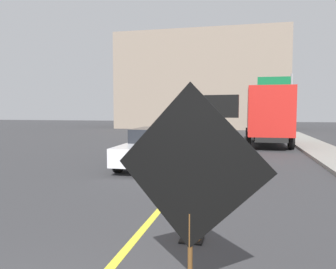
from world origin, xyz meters
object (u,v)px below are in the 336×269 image
roadwork_sign (190,171)px  traffic_cone_near_sign (192,219)px  arrow_board_trailer (219,148)px  pickup_car (158,146)px  box_truck (268,115)px  traffic_cone_mid_lane (211,180)px  highway_guide_sign (281,94)px  traffic_cone_far_lane (222,159)px

roadwork_sign → traffic_cone_near_sign: 2.24m
arrow_board_trailer → pickup_car: 2.94m
roadwork_sign → box_truck: box_truck is taller
pickup_car → traffic_cone_mid_lane: (2.36, -3.68, -0.40)m
box_truck → traffic_cone_mid_lane: bearing=-100.2°
box_truck → highway_guide_sign: 8.72m
highway_guide_sign → traffic_cone_mid_lane: (-3.74, -20.28, -3.12)m
box_truck → traffic_cone_far_lane: box_truck is taller
pickup_car → traffic_cone_near_sign: size_ratio=7.36×
traffic_cone_mid_lane → box_truck: bearing=79.8°
traffic_cone_near_sign → traffic_cone_far_lane: (0.04, 6.72, -0.01)m
box_truck → traffic_cone_near_sign: 15.34m
roadwork_sign → pickup_car: roadwork_sign is taller
traffic_cone_near_sign → box_truck: bearing=82.0°
arrow_board_trailer → traffic_cone_mid_lane: (0.23, -5.69, -0.18)m
arrow_board_trailer → traffic_cone_near_sign: bearing=-88.5°
pickup_car → highway_guide_sign: (6.10, 16.60, 2.72)m
roadwork_sign → highway_guide_sign: 25.76m
roadwork_sign → traffic_cone_far_lane: (-0.24, 8.63, -1.14)m
pickup_car → highway_guide_sign: 17.89m
roadwork_sign → traffic_cone_near_sign: size_ratio=3.34×
traffic_cone_near_sign → roadwork_sign: bearing=-81.8°
highway_guide_sign → roadwork_sign: bearing=-97.7°
arrow_board_trailer → highway_guide_sign: highway_guide_sign is taller
traffic_cone_mid_lane → traffic_cone_far_lane: 3.47m
highway_guide_sign → traffic_cone_near_sign: (-3.73, -23.54, -3.08)m
roadwork_sign → traffic_cone_near_sign: bearing=98.2°
pickup_car → highway_guide_sign: bearing=69.8°
arrow_board_trailer → highway_guide_sign: bearing=74.8°
traffic_cone_mid_lane → traffic_cone_far_lane: traffic_cone_far_lane is taller
roadwork_sign → arrow_board_trailer: (-0.51, 10.86, -0.99)m
arrow_board_trailer → roadwork_sign: bearing=-87.3°
traffic_cone_near_sign → pickup_car: bearing=108.8°
arrow_board_trailer → traffic_cone_far_lane: 2.25m
highway_guide_sign → traffic_cone_far_lane: bearing=-102.4°
highway_guide_sign → arrow_board_trailer: bearing=-105.2°
box_truck → pickup_car: 9.40m
highway_guide_sign → traffic_cone_mid_lane: 20.86m
box_truck → highway_guide_sign: (1.60, 8.41, 1.63)m
roadwork_sign → pickup_car: bearing=106.6°
highway_guide_sign → traffic_cone_near_sign: 24.03m
box_truck → pickup_car: (-4.50, -8.18, -1.10)m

